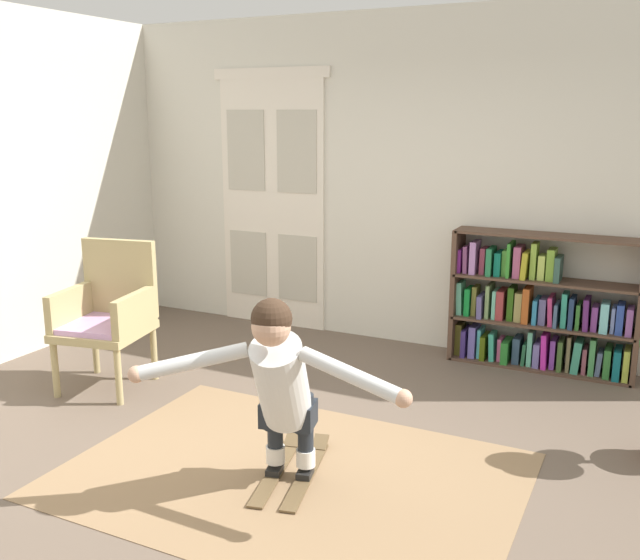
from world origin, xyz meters
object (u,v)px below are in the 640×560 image
bookshelf (537,311)px  person_skier (280,379)px  wicker_chair (108,311)px  skis_pair (292,469)px

bookshelf → person_skier: size_ratio=1.02×
wicker_chair → person_skier: size_ratio=0.76×
wicker_chair → skis_pair: bearing=-17.9°
skis_pair → person_skier: size_ratio=0.59×
wicker_chair → person_skier: person_skier is taller
bookshelf → person_skier: bearing=-108.9°
wicker_chair → skis_pair: 2.07m
person_skier → wicker_chair: bearing=157.1°
skis_pair → person_skier: person_skier is taller
bookshelf → person_skier: person_skier is taller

